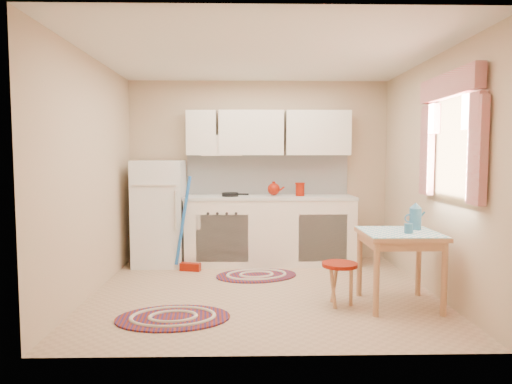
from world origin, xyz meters
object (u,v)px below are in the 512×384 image
at_px(fridge, 160,213).
at_px(stool, 339,284).
at_px(base_cabinets, 270,231).
at_px(table, 399,269).

relative_size(fridge, stool, 3.33).
xyz_separation_m(fridge, base_cabinets, (1.48, 0.05, -0.26)).
relative_size(base_cabinets, table, 3.12).
height_order(fridge, base_cabinets, fridge).
xyz_separation_m(table, stool, (-0.58, 0.01, -0.15)).
xyz_separation_m(base_cabinets, stool, (0.59, -1.78, -0.23)).
height_order(table, stool, table).
bearing_deg(base_cabinets, table, -56.80).
bearing_deg(table, stool, 179.47).
bearing_deg(fridge, base_cabinets, 1.94).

